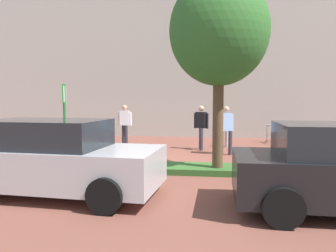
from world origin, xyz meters
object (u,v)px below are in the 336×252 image
person_casual_tan (125,122)px  person_suited_navy (201,125)px  parking_sign_post (65,113)px  tree_sidewalk (219,32)px  bollard_steel (227,136)px  bike_rack_cluster (291,135)px  bike_at_sign (67,155)px  car_silver_sedan (52,158)px  person_shirt_white (226,127)px

person_casual_tan → person_suited_navy: 3.46m
parking_sign_post → tree_sidewalk: bearing=-1.6°
bollard_steel → person_suited_navy: person_suited_navy is taller
bike_rack_cluster → person_suited_navy: 4.70m
bike_at_sign → bike_rack_cluster: 9.96m
tree_sidewalk → bike_rack_cluster: bearing=63.1°
person_suited_navy → car_silver_sedan: size_ratio=0.39×
tree_sidewalk → bollard_steel: 5.97m
person_shirt_white → car_silver_sedan: bearing=-123.9°
parking_sign_post → bollard_steel: (4.73, 4.87, -1.11)m
tree_sidewalk → person_suited_navy: (-0.58, 4.11, -2.70)m
bike_rack_cluster → person_shirt_white: person_shirt_white is taller
parking_sign_post → bike_rack_cluster: parking_sign_post is taller
bike_at_sign → bike_rack_cluster: (7.65, 6.37, -0.00)m
parking_sign_post → person_shirt_white: parking_sign_post is taller
person_casual_tan → bike_at_sign: bearing=-94.8°
bike_at_sign → car_silver_sedan: 2.85m
parking_sign_post → person_shirt_white: bearing=32.9°
tree_sidewalk → person_casual_tan: bearing=127.4°
tree_sidewalk → bike_at_sign: size_ratio=3.08×
tree_sidewalk → bike_at_sign: bearing=176.8°
car_silver_sedan → tree_sidewalk: bearing=35.6°
bike_rack_cluster → person_shirt_white: bearing=-130.7°
person_suited_navy → car_silver_sedan: person_suited_navy is taller
parking_sign_post → car_silver_sedan: 2.82m
car_silver_sedan → person_shirt_white: bearing=56.1°
parking_sign_post → bike_rack_cluster: bearing=40.4°
bike_at_sign → tree_sidewalk: bearing=-3.2°
tree_sidewalk → parking_sign_post: bearing=178.4°
parking_sign_post → bike_rack_cluster: size_ratio=1.14×
parking_sign_post → bike_at_sign: parking_sign_post is taller
bike_rack_cluster → person_shirt_white: (-3.02, -3.51, 0.63)m
person_shirt_white → person_suited_navy: bearing=132.0°
bike_rack_cluster → parking_sign_post: bearing=-139.6°
bike_at_sign → car_silver_sedan: car_silver_sedan is taller
bike_at_sign → person_casual_tan: person_casual_tan is taller
car_silver_sedan → bike_rack_cluster: bearing=53.3°
bollard_steel → person_casual_tan: person_casual_tan is taller
tree_sidewalk → parking_sign_post: tree_sidewalk is taller
person_casual_tan → person_shirt_white: same height
tree_sidewalk → person_suited_navy: size_ratio=2.98×
tree_sidewalk → person_suited_navy: bearing=98.0°
bike_at_sign → person_shirt_white: size_ratio=0.97×
tree_sidewalk → person_casual_tan: 6.96m
car_silver_sedan → parking_sign_post: bearing=109.5°
bollard_steel → person_shirt_white: bearing=-93.5°
bike_at_sign → bike_rack_cluster: bearing=39.8°
tree_sidewalk → parking_sign_post: 4.78m
parking_sign_post → bollard_steel: 6.89m
bike_rack_cluster → person_shirt_white: size_ratio=1.22×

